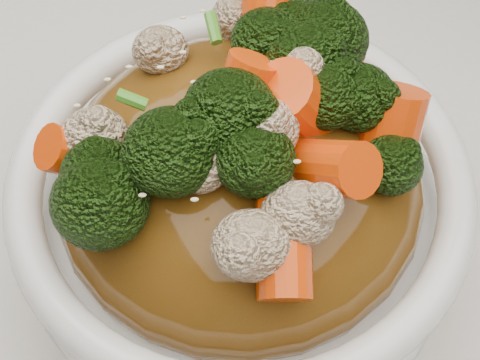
{
  "coord_description": "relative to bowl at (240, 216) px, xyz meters",
  "views": [
    {
      "loc": [
        -0.04,
        -0.2,
        1.14
      ],
      "look_at": [
        -0.03,
        0.01,
        0.83
      ],
      "focal_mm": 55.0,
      "sensor_mm": 36.0,
      "label": 1
    }
  ],
  "objects": [
    {
      "name": "sesame_seeds",
      "position": [
        0.0,
        -0.0,
        0.1
      ],
      "size": [
        0.18,
        0.18,
        0.01
      ],
      "primitive_type": null,
      "rotation": [
        0.0,
        0.0,
        -0.06
      ],
      "color": "#F5E5AE",
      "rests_on": "sauce_base"
    },
    {
      "name": "sauce_base",
      "position": [
        -0.0,
        -0.0,
        0.03
      ],
      "size": [
        0.2,
        0.2,
        0.1
      ],
      "primitive_type": "ellipsoid",
      "rotation": [
        0.0,
        0.0,
        -0.06
      ],
      "color": "#5B370F",
      "rests_on": "bowl"
    },
    {
      "name": "scallions",
      "position": [
        0.0,
        -0.0,
        0.1
      ],
      "size": [
        0.15,
        0.15,
        0.02
      ],
      "primitive_type": null,
      "rotation": [
        0.0,
        0.0,
        -0.06
      ],
      "color": "#408D20",
      "rests_on": "sauce_base"
    },
    {
      "name": "bowl",
      "position": [
        0.0,
        0.0,
        0.0
      ],
      "size": [
        0.25,
        0.25,
        0.09
      ],
      "primitive_type": null,
      "rotation": [
        0.0,
        0.0,
        -0.06
      ],
      "color": "white",
      "rests_on": "tablecloth"
    },
    {
      "name": "cauliflower",
      "position": [
        -0.0,
        -0.0,
        0.1
      ],
      "size": [
        0.2,
        0.2,
        0.04
      ],
      "primitive_type": null,
      "rotation": [
        0.0,
        0.0,
        -0.06
      ],
      "color": "beige",
      "rests_on": "sauce_base"
    },
    {
      "name": "broccoli",
      "position": [
        -0.0,
        -0.0,
        0.1
      ],
      "size": [
        0.2,
        0.2,
        0.05
      ],
      "primitive_type": null,
      "rotation": [
        0.0,
        0.0,
        -0.06
      ],
      "color": "black",
      "rests_on": "sauce_base"
    },
    {
      "name": "tablecloth",
      "position": [
        0.03,
        -0.01,
        -0.07
      ],
      "size": [
        1.2,
        0.8,
        0.04
      ],
      "primitive_type": "cube",
      "color": "silver",
      "rests_on": "dining_table"
    },
    {
      "name": "carrots",
      "position": [
        -0.0,
        -0.0,
        0.1
      ],
      "size": [
        0.2,
        0.2,
        0.05
      ],
      "primitive_type": null,
      "rotation": [
        0.0,
        0.0,
        -0.06
      ],
      "color": "#EB4307",
      "rests_on": "sauce_base"
    }
  ]
}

